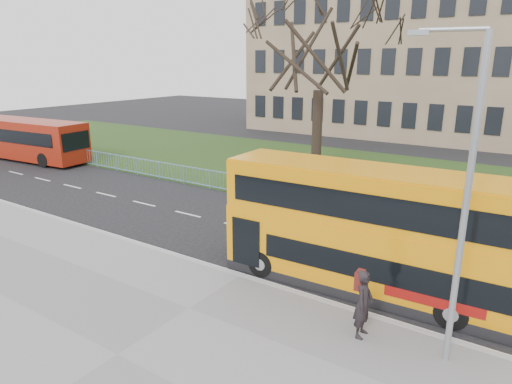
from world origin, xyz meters
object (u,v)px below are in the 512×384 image
at_px(yellow_bus, 370,228).
at_px(pedestrian, 363,304).
at_px(red_bus, 24,138).
at_px(street_lamp, 463,193).

xyz_separation_m(yellow_bus, pedestrian, (0.91, -2.74, -1.05)).
height_order(red_bus, pedestrian, red_bus).
relative_size(yellow_bus, red_bus, 0.83).
bearing_deg(yellow_bus, street_lamp, -43.86).
relative_size(pedestrian, street_lamp, 0.24).
distance_m(yellow_bus, street_lamp, 4.44).
bearing_deg(street_lamp, red_bus, 156.29).
bearing_deg(red_bus, yellow_bus, -15.36).
bearing_deg(street_lamp, yellow_bus, 128.61).
bearing_deg(yellow_bus, red_bus, 167.39).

